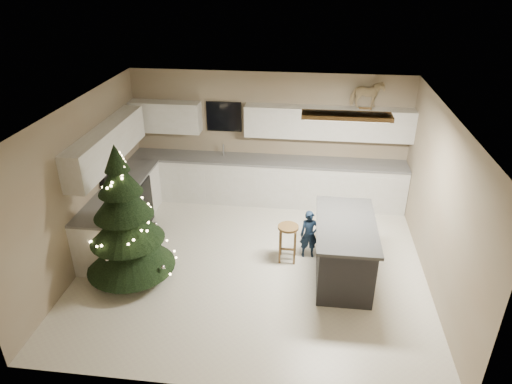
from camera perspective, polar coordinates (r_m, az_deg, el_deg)
ground_plane at (r=7.64m, az=-0.32°, el=-8.90°), size 5.50×5.50×0.00m
room_shell at (r=6.76m, az=-0.16°, el=3.18°), size 5.52×5.02×2.61m
cabinetry at (r=8.79m, az=-4.88°, el=1.89°), size 5.50×3.20×2.00m
island at (r=7.25m, az=10.92°, el=-7.06°), size 0.90×1.70×0.95m
bar_stool at (r=7.48m, az=4.02°, el=-5.33°), size 0.34×0.34×0.65m
christmas_tree at (r=7.11m, az=-15.94°, el=-4.19°), size 1.40×1.35×2.24m
toddler at (r=7.64m, az=6.66°, el=-5.28°), size 0.34×0.25×0.84m
rocking_horse at (r=8.80m, az=13.69°, el=11.74°), size 0.62×0.35×0.52m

